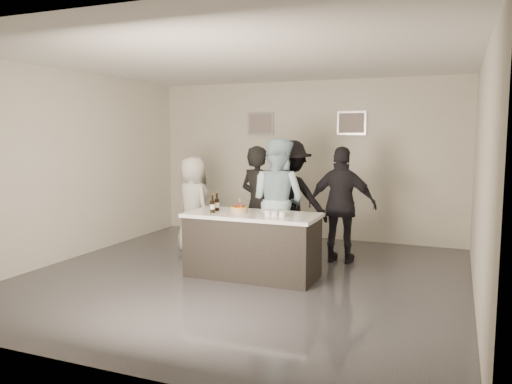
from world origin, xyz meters
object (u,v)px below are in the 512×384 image
at_px(person_guest_right, 342,205).
at_px(person_guest_back, 290,199).
at_px(person_guest_left, 193,205).
at_px(bar_counter, 252,245).
at_px(person_main_black, 258,204).
at_px(cake, 239,210).
at_px(person_main_blue, 278,201).
at_px(beer_bottle_b, 212,204).
at_px(beer_bottle_a, 217,202).

height_order(person_guest_right, person_guest_back, person_guest_back).
bearing_deg(person_guest_left, person_guest_back, -139.67).
bearing_deg(bar_counter, person_guest_back, 84.36).
xyz_separation_m(person_main_black, person_guest_back, (0.35, 0.51, 0.04)).
height_order(cake, person_main_blue, person_main_blue).
relative_size(bar_counter, beer_bottle_b, 7.15).
xyz_separation_m(cake, person_main_blue, (0.27, 0.86, 0.03)).
relative_size(person_guest_left, person_guest_right, 0.90).
xyz_separation_m(person_main_black, person_guest_right, (1.21, 0.46, -0.00)).
bearing_deg(beer_bottle_b, cake, 24.28).
height_order(bar_counter, person_guest_right, person_guest_right).
relative_size(cake, beer_bottle_a, 0.93).
distance_m(beer_bottle_b, person_main_blue, 1.18).
height_order(cake, person_guest_left, person_guest_left).
distance_m(cake, beer_bottle_b, 0.38).
distance_m(bar_counter, person_guest_left, 1.80).
distance_m(beer_bottle_a, person_guest_back, 1.45).
height_order(beer_bottle_b, person_main_black, person_main_black).
bearing_deg(person_guest_back, bar_counter, 85.52).
bearing_deg(person_main_black, person_guest_back, -104.93).
relative_size(cake, person_guest_right, 0.13).
height_order(beer_bottle_b, person_guest_back, person_guest_back).
bearing_deg(bar_counter, beer_bottle_a, 176.41).
relative_size(cake, person_main_black, 0.13).
distance_m(cake, person_guest_left, 1.61).
relative_size(bar_counter, person_main_black, 1.02).
relative_size(beer_bottle_b, person_main_black, 0.14).
height_order(person_main_blue, person_guest_back, person_main_blue).
bearing_deg(person_main_black, person_main_blue, -148.18).
xyz_separation_m(bar_counter, person_guest_left, (-1.48, 0.96, 0.36)).
bearing_deg(person_guest_left, person_main_blue, -155.60).
distance_m(person_main_blue, person_guest_back, 0.45).
bearing_deg(person_guest_right, person_main_black, 21.03).
bearing_deg(person_guest_back, person_guest_left, 13.08).
height_order(cake, person_guest_right, person_guest_right).
height_order(beer_bottle_a, person_guest_left, person_guest_left).
bearing_deg(person_main_black, beer_bottle_b, 90.88).
relative_size(beer_bottle_b, person_guest_back, 0.14).
xyz_separation_m(beer_bottle_a, person_guest_right, (1.56, 1.21, -0.12)).
bearing_deg(person_guest_back, person_guest_right, 177.38).
relative_size(beer_bottle_b, person_guest_left, 0.16).
bearing_deg(person_guest_right, person_guest_left, 7.01).
xyz_separation_m(cake, person_guest_back, (0.33, 1.30, 0.01)).
height_order(beer_bottle_a, person_main_blue, person_main_blue).
xyz_separation_m(person_guest_left, person_guest_back, (1.61, 0.34, 0.14)).
xyz_separation_m(cake, person_main_black, (-0.02, 0.79, -0.03)).
xyz_separation_m(person_main_blue, person_guest_left, (-1.55, 0.11, -0.16)).
height_order(beer_bottle_a, beer_bottle_b, same).
bearing_deg(beer_bottle_b, beer_bottle_a, 97.47).
bearing_deg(bar_counter, beer_bottle_b, -163.82).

